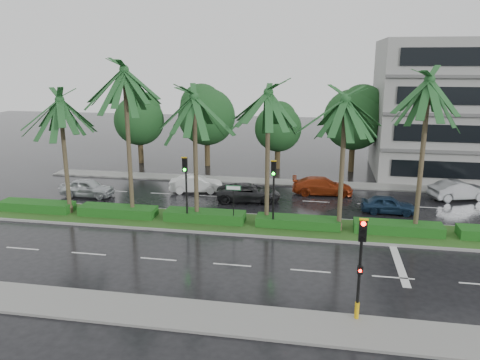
% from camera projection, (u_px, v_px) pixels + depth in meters
% --- Properties ---
extents(ground, '(120.00, 120.00, 0.00)m').
position_uv_depth(ground, '(248.00, 231.00, 28.89)').
color(ground, black).
rests_on(ground, ground).
extents(near_sidewalk, '(40.00, 2.40, 0.12)m').
position_uv_depth(near_sidewalk, '(207.00, 317.00, 19.16)').
color(near_sidewalk, gray).
rests_on(near_sidewalk, ground).
extents(far_sidewalk, '(40.00, 2.00, 0.12)m').
position_uv_depth(far_sidewalk, '(271.00, 182.00, 40.30)').
color(far_sidewalk, gray).
rests_on(far_sidewalk, ground).
extents(median, '(36.00, 4.00, 0.15)m').
position_uv_depth(median, '(251.00, 224.00, 29.82)').
color(median, gray).
rests_on(median, ground).
extents(hedge, '(35.20, 1.40, 0.60)m').
position_uv_depth(hedge, '(251.00, 219.00, 29.73)').
color(hedge, '#184614').
rests_on(hedge, median).
extents(lane_markings, '(34.00, 13.06, 0.01)m').
position_uv_depth(lane_markings, '(297.00, 237.00, 27.95)').
color(lane_markings, silver).
rests_on(lane_markings, ground).
extents(palm_row, '(26.30, 4.20, 10.34)m').
position_uv_depth(palm_row, '(231.00, 101.00, 28.10)').
color(palm_row, '#443627').
rests_on(palm_row, median).
extents(signal_near, '(0.34, 0.45, 4.36)m').
position_uv_depth(signal_near, '(360.00, 265.00, 18.27)').
color(signal_near, black).
rests_on(signal_near, near_sidewalk).
extents(signal_median_left, '(0.34, 0.42, 4.36)m').
position_uv_depth(signal_median_left, '(186.00, 180.00, 29.12)').
color(signal_median_left, black).
rests_on(signal_median_left, median).
extents(signal_median_right, '(0.34, 0.42, 4.36)m').
position_uv_depth(signal_median_right, '(273.00, 184.00, 28.16)').
color(signal_median_right, black).
rests_on(signal_median_right, median).
extents(street_sign, '(0.95, 0.09, 2.60)m').
position_uv_depth(street_sign, '(233.00, 195.00, 28.99)').
color(street_sign, black).
rests_on(street_sign, median).
extents(bg_trees, '(32.87, 5.62, 8.12)m').
position_uv_depth(bg_trees, '(276.00, 118.00, 44.48)').
color(bg_trees, '#3A2C1A').
rests_on(bg_trees, ground).
extents(building, '(16.00, 10.00, 12.00)m').
position_uv_depth(building, '(470.00, 109.00, 41.57)').
color(building, gray).
rests_on(building, ground).
extents(car_silver, '(1.65, 4.09, 1.39)m').
position_uv_depth(car_silver, '(87.00, 188.00, 36.03)').
color(car_silver, '#B9BDC1').
rests_on(car_silver, ground).
extents(car_white, '(2.21, 4.34, 1.36)m').
position_uv_depth(car_white, '(196.00, 184.00, 37.18)').
color(car_white, silver).
rests_on(car_white, ground).
extents(car_darkgrey, '(2.82, 5.01, 1.32)m').
position_uv_depth(car_darkgrey, '(249.00, 192.00, 34.88)').
color(car_darkgrey, black).
rests_on(car_darkgrey, ground).
extents(car_red, '(2.23, 4.82, 1.36)m').
position_uv_depth(car_red, '(322.00, 186.00, 36.61)').
color(car_red, maroon).
rests_on(car_red, ground).
extents(car_blue, '(1.51, 3.63, 1.23)m').
position_uv_depth(car_blue, '(388.00, 205.00, 32.13)').
color(car_blue, '#172C46').
rests_on(car_blue, ground).
extents(car_grey, '(2.92, 4.68, 1.46)m').
position_uv_depth(car_grey, '(459.00, 190.00, 35.23)').
color(car_grey, slate).
rests_on(car_grey, ground).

